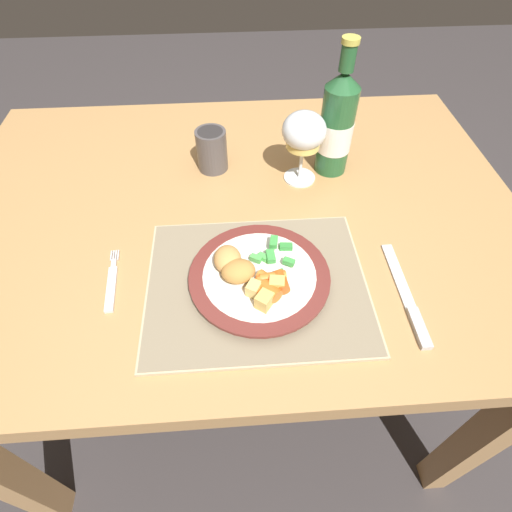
{
  "coord_description": "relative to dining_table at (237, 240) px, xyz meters",
  "views": [
    {
      "loc": [
        -0.0,
        -0.6,
        1.27
      ],
      "look_at": [
        0.03,
        -0.17,
        0.78
      ],
      "focal_mm": 28.0,
      "sensor_mm": 36.0,
      "label": 1
    }
  ],
  "objects": [
    {
      "name": "placemat",
      "position": [
        0.03,
        -0.2,
        0.11
      ],
      "size": [
        0.36,
        0.3,
        0.01
      ],
      "color": "tan",
      "rests_on": "dining_table"
    },
    {
      "name": "green_beans_pile",
      "position": [
        0.06,
        -0.17,
        0.14
      ],
      "size": [
        0.08,
        0.08,
        0.02
      ],
      "color": "#338438",
      "rests_on": "dinner_plate"
    },
    {
      "name": "bottle",
      "position": [
        0.21,
        0.11,
        0.21
      ],
      "size": [
        0.07,
        0.07,
        0.27
      ],
      "color": "#23562D",
      "rests_on": "dining_table"
    },
    {
      "name": "glazed_carrots",
      "position": [
        0.05,
        -0.23,
        0.14
      ],
      "size": [
        0.05,
        0.06,
        0.02
      ],
      "color": "orange",
      "rests_on": "dinner_plate"
    },
    {
      "name": "roast_potatoes",
      "position": [
        0.04,
        -0.24,
        0.14
      ],
      "size": [
        0.06,
        0.06,
        0.02
      ],
      "color": "#DBB256",
      "rests_on": "dinner_plate"
    },
    {
      "name": "table_knife",
      "position": [
        0.27,
        -0.25,
        0.11
      ],
      "size": [
        0.02,
        0.21,
        0.01
      ],
      "color": "silver",
      "rests_on": "dining_table"
    },
    {
      "name": "fork",
      "position": [
        -0.21,
        -0.19,
        0.11
      ],
      "size": [
        0.02,
        0.13,
        0.01
      ],
      "color": "silver",
      "rests_on": "dining_table"
    },
    {
      "name": "dining_table",
      "position": [
        0.0,
        0.0,
        0.0
      ],
      "size": [
        1.14,
        0.83,
        0.74
      ],
      "color": "#AD7F4C",
      "rests_on": "ground"
    },
    {
      "name": "drinking_cup",
      "position": [
        -0.04,
        0.13,
        0.15
      ],
      "size": [
        0.06,
        0.06,
        0.09
      ],
      "color": "#4C4747",
      "rests_on": "dining_table"
    },
    {
      "name": "ground_plane",
      "position": [
        0.0,
        0.0,
        -0.64
      ],
      "size": [
        6.0,
        6.0,
        0.0
      ],
      "primitive_type": "plane",
      "color": "#383333"
    },
    {
      "name": "dinner_plate",
      "position": [
        0.03,
        -0.2,
        0.12
      ],
      "size": [
        0.23,
        0.23,
        0.02
      ],
      "color": "white",
      "rests_on": "placemat"
    },
    {
      "name": "wine_glass",
      "position": [
        0.14,
        0.08,
        0.21
      ],
      "size": [
        0.09,
        0.09,
        0.15
      ],
      "color": "silver",
      "rests_on": "dining_table"
    },
    {
      "name": "breaded_croquettes",
      "position": [
        -0.01,
        -0.19,
        0.15
      ],
      "size": [
        0.07,
        0.08,
        0.03
      ],
      "color": "#B77F3D",
      "rests_on": "dinner_plate"
    }
  ]
}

